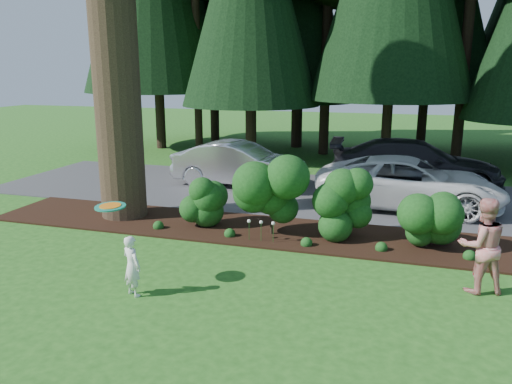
# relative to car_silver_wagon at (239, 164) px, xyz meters

# --- Properties ---
(ground) EXTENTS (80.00, 80.00, 0.00)m
(ground) POSITION_rel_car_silver_wagon_xyz_m (2.71, -7.90, -0.80)
(ground) COLOR #205317
(ground) RESTS_ON ground
(mulch_bed) EXTENTS (16.00, 2.50, 0.05)m
(mulch_bed) POSITION_rel_car_silver_wagon_xyz_m (2.71, -4.65, -0.78)
(mulch_bed) COLOR black
(mulch_bed) RESTS_ON ground
(driveway) EXTENTS (22.00, 6.00, 0.03)m
(driveway) POSITION_rel_car_silver_wagon_xyz_m (2.71, -0.40, -0.79)
(driveway) COLOR #38383A
(driveway) RESTS_ON ground
(shrub_row) EXTENTS (6.53, 1.60, 1.61)m
(shrub_row) POSITION_rel_car_silver_wagon_xyz_m (3.48, -4.76, 0.01)
(shrub_row) COLOR #143F13
(shrub_row) RESTS_ON ground
(lily_cluster) EXTENTS (0.69, 0.09, 0.57)m
(lily_cluster) POSITION_rel_car_silver_wagon_xyz_m (2.41, -5.50, -0.31)
(lily_cluster) COLOR #143F13
(lily_cluster) RESTS_ON ground
(car_silver_wagon) EXTENTS (4.78, 1.91, 1.55)m
(car_silver_wagon) POSITION_rel_car_silver_wagon_xyz_m (0.00, 0.00, 0.00)
(car_silver_wagon) COLOR #B8B8BD
(car_silver_wagon) RESTS_ON driveway
(car_white_suv) EXTENTS (5.51, 2.70, 1.51)m
(car_white_suv) POSITION_rel_car_silver_wagon_xyz_m (5.75, -1.30, -0.02)
(car_white_suv) COLOR silver
(car_white_suv) RESTS_ON driveway
(car_dark_suv) EXTENTS (5.92, 2.75, 1.67)m
(car_dark_suv) POSITION_rel_car_silver_wagon_xyz_m (5.92, 1.40, 0.06)
(car_dark_suv) COLOR black
(car_dark_suv) RESTS_ON driveway
(child) EXTENTS (0.49, 0.42, 1.15)m
(child) POSITION_rel_car_silver_wagon_xyz_m (0.95, -8.90, -0.23)
(child) COLOR white
(child) RESTS_ON ground
(adult) EXTENTS (1.04, 0.92, 1.81)m
(adult) POSITION_rel_car_silver_wagon_xyz_m (7.05, -6.88, 0.10)
(adult) COLOR red
(adult) RESTS_ON ground
(frisbee) EXTENTS (0.57, 0.57, 0.07)m
(frisbee) POSITION_rel_car_silver_wagon_xyz_m (0.45, -8.70, 0.80)
(frisbee) COLOR #177F69
(frisbee) RESTS_ON ground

